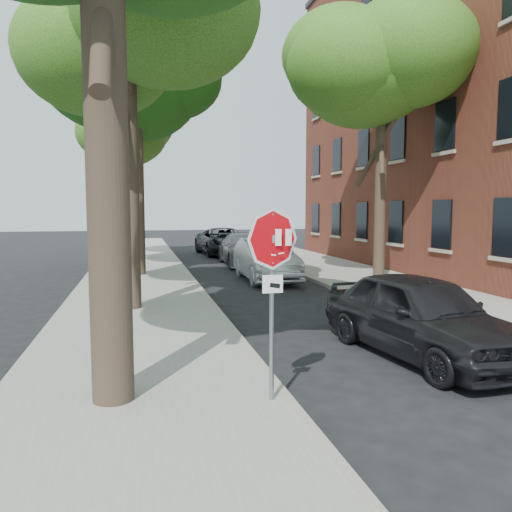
{
  "coord_description": "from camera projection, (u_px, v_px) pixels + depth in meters",
  "views": [
    {
      "loc": [
        -2.42,
        -6.37,
        2.71
      ],
      "look_at": [
        -0.81,
        0.47,
        2.05
      ],
      "focal_mm": 35.0,
      "sensor_mm": 36.0,
      "label": 1
    }
  ],
  "objects": [
    {
      "name": "curb_left",
      "position": [
        194.0,
        281.0,
        18.5
      ],
      "size": [
        0.12,
        55.0,
        0.13
      ],
      "primitive_type": "cube",
      "color": "#9E9384",
      "rests_on": "ground"
    },
    {
      "name": "car_d",
      "position": [
        224.0,
        241.0,
        29.87
      ],
      "size": [
        3.01,
        5.94,
        1.61
      ],
      "primitive_type": "imported",
      "rotation": [
        0.0,
        0.0,
        0.06
      ],
      "color": "black",
      "rests_on": "ground"
    },
    {
      "name": "tree_mid_a",
      "position": [
        125.0,
        15.0,
        12.57
      ],
      "size": [
        5.59,
        5.19,
        9.84
      ],
      "color": "black",
      "rests_on": "sidewalk_left"
    },
    {
      "name": "tree_mid_b",
      "position": [
        135.0,
        73.0,
        19.37
      ],
      "size": [
        5.88,
        5.46,
        10.36
      ],
      "color": "black",
      "rests_on": "sidewalk_left"
    },
    {
      "name": "car_a",
      "position": [
        421.0,
        315.0,
        9.16
      ],
      "size": [
        2.4,
        4.75,
        1.55
      ],
      "primitive_type": "imported",
      "rotation": [
        0.0,
        0.0,
        0.13
      ],
      "color": "black",
      "rests_on": "ground"
    },
    {
      "name": "ground",
      "position": [
        320.0,
        403.0,
        6.98
      ],
      "size": [
        120.0,
        120.0,
        0.0
      ],
      "primitive_type": "plane",
      "color": "black",
      "rests_on": "ground"
    },
    {
      "name": "car_c",
      "position": [
        245.0,
        250.0,
        24.23
      ],
      "size": [
        2.26,
        5.32,
        1.53
      ],
      "primitive_type": "imported",
      "rotation": [
        0.0,
        0.0,
        -0.02
      ],
      "color": "#4F4E53",
      "rests_on": "ground"
    },
    {
      "name": "curb_right",
      "position": [
        306.0,
        277.0,
        19.51
      ],
      "size": [
        0.12,
        55.0,
        0.13
      ],
      "primitive_type": "cube",
      "color": "#9E9384",
      "rests_on": "ground"
    },
    {
      "name": "stop_sign",
      "position": [
        272.0,
        267.0,
        6.62
      ],
      "size": [
        0.76,
        0.34,
        2.61
      ],
      "color": "gray",
      "rests_on": "sidewalk_left"
    },
    {
      "name": "sidewalk_left",
      "position": [
        137.0,
        283.0,
        18.03
      ],
      "size": [
        4.0,
        55.0,
        0.12
      ],
      "primitive_type": "cube",
      "color": "gray",
      "rests_on": "ground"
    },
    {
      "name": "sidewalk_right",
      "position": [
        355.0,
        276.0,
        19.98
      ],
      "size": [
        4.0,
        55.0,
        0.12
      ],
      "primitive_type": "cube",
      "color": "gray",
      "rests_on": "ground"
    },
    {
      "name": "apartment_building",
      "position": [
        500.0,
        102.0,
        23.04
      ],
      "size": [
        12.2,
        20.2,
        15.3
      ],
      "color": "brown",
      "rests_on": "ground"
    },
    {
      "name": "tree_right",
      "position": [
        381.0,
        81.0,
        17.48
      ],
      "size": [
        5.29,
        4.91,
        9.33
      ],
      "color": "black",
      "rests_on": "sidewalk_right"
    },
    {
      "name": "car_b",
      "position": [
        265.0,
        260.0,
        18.97
      ],
      "size": [
        1.76,
        4.87,
        1.6
      ],
      "primitive_type": "imported",
      "rotation": [
        0.0,
        0.0,
        -0.02
      ],
      "color": "#ACAFB4",
      "rests_on": "ground"
    },
    {
      "name": "tree_far",
      "position": [
        130.0,
        123.0,
        26.14
      ],
      "size": [
        5.29,
        4.91,
        9.33
      ],
      "color": "black",
      "rests_on": "sidewalk_left"
    }
  ]
}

